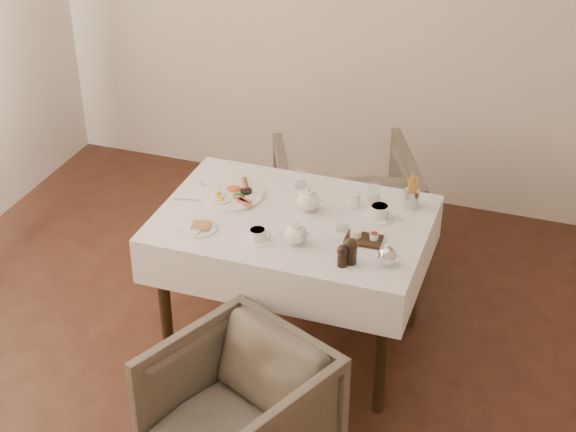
{
  "coord_description": "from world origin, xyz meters",
  "views": [
    {
      "loc": [
        1.08,
        -2.56,
        2.93
      ],
      "look_at": [
        -0.06,
        0.73,
        0.82
      ],
      "focal_mm": 55.0,
      "sensor_mm": 36.0,
      "label": 1
    }
  ],
  "objects_px": {
    "armchair_near": "(239,413)",
    "breakfast_plate": "(233,194)",
    "armchair_far": "(344,210)",
    "teapot_centre": "(308,199)",
    "table": "(293,238)"
  },
  "relations": [
    {
      "from": "armchair_near",
      "to": "breakfast_plate",
      "type": "relative_size",
      "value": 2.18
    },
    {
      "from": "armchair_far",
      "to": "breakfast_plate",
      "type": "distance_m",
      "value": 0.9
    },
    {
      "from": "breakfast_plate",
      "to": "teapot_centre",
      "type": "relative_size",
      "value": 1.95
    },
    {
      "from": "armchair_far",
      "to": "breakfast_plate",
      "type": "bearing_deg",
      "value": 36.79
    },
    {
      "from": "armchair_far",
      "to": "armchair_near",
      "type": "bearing_deg",
      "value": 66.41
    },
    {
      "from": "armchair_near",
      "to": "armchair_far",
      "type": "bearing_deg",
      "value": 114.93
    },
    {
      "from": "armchair_near",
      "to": "armchair_far",
      "type": "height_order",
      "value": "armchair_far"
    },
    {
      "from": "table",
      "to": "breakfast_plate",
      "type": "bearing_deg",
      "value": 164.79
    },
    {
      "from": "armchair_near",
      "to": "breakfast_plate",
      "type": "bearing_deg",
      "value": 136.95
    },
    {
      "from": "table",
      "to": "armchair_near",
      "type": "relative_size",
      "value": 1.91
    },
    {
      "from": "armchair_near",
      "to": "breakfast_plate",
      "type": "height_order",
      "value": "breakfast_plate"
    },
    {
      "from": "table",
      "to": "armchair_near",
      "type": "bearing_deg",
      "value": -86.12
    },
    {
      "from": "teapot_centre",
      "to": "armchair_near",
      "type": "bearing_deg",
      "value": -95.96
    },
    {
      "from": "armchair_far",
      "to": "breakfast_plate",
      "type": "relative_size",
      "value": 2.53
    },
    {
      "from": "table",
      "to": "teapot_centre",
      "type": "bearing_deg",
      "value": 60.87
    }
  ]
}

